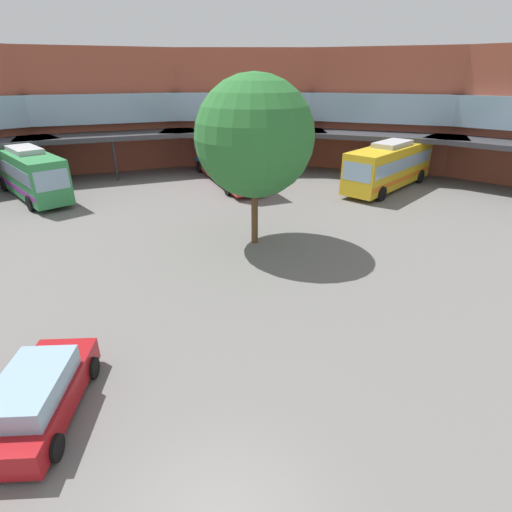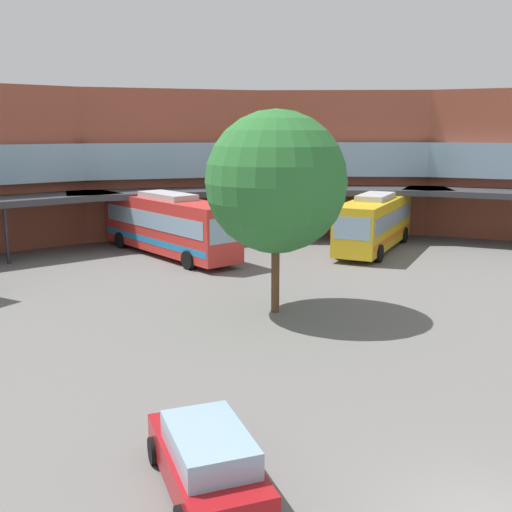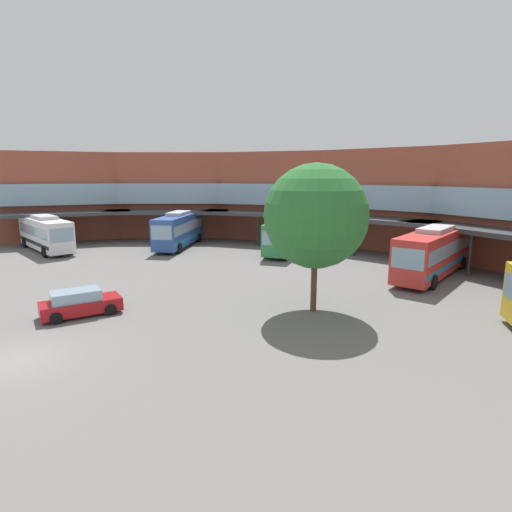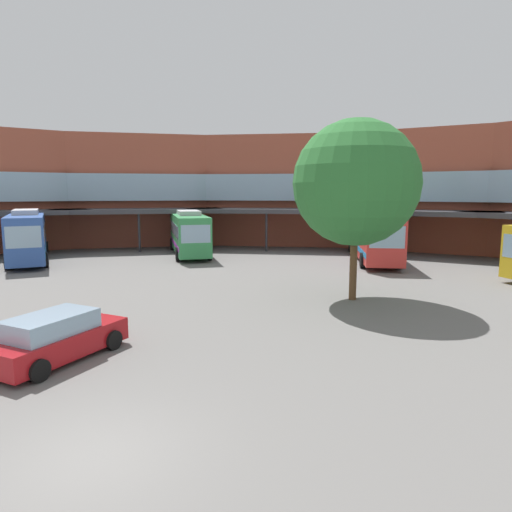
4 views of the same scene
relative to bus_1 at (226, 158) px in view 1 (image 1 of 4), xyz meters
name	(u,v)px [view 1 (image 1 of 4)]	position (x,y,z in m)	size (l,w,h in m)	color
station_building	(179,121)	(-3.75, -2.51, 3.37)	(83.14, 39.26, 10.74)	#9E4C38
bus_1	(226,158)	(0.00, 0.00, 0.00)	(4.96, 12.54, 4.01)	red
bus_2	(390,165)	(12.65, -4.78, -0.12)	(10.05, 8.40, 3.76)	gold
bus_3	(30,172)	(-14.98, -2.00, -0.13)	(7.48, 9.92, 3.75)	#338C4C
parked_car	(38,395)	(-8.23, -25.00, -1.29)	(2.49, 4.61, 1.53)	#A51419
plaza_tree	(255,137)	(-0.13, -13.90, 3.70)	(6.07, 6.07, 8.77)	brown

